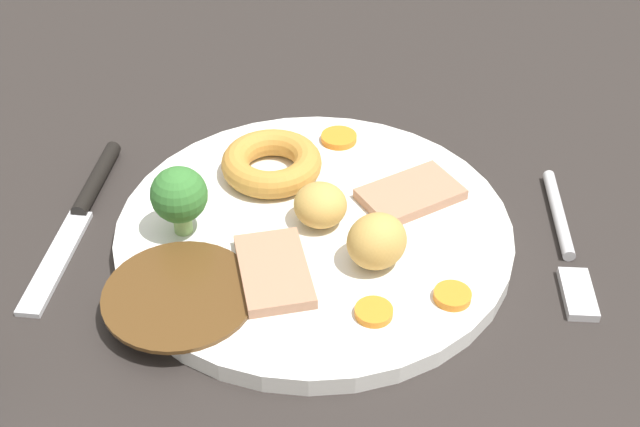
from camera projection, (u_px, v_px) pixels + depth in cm
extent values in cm
cube|color=#2B2623|center=(337.00, 242.00, 61.79)|extent=(120.00, 84.00, 3.60)
cylinder|color=white|center=(320.00, 232.00, 58.88)|extent=(28.09, 28.09, 1.40)
cylinder|color=#563819|center=(186.00, 294.00, 52.84)|extent=(9.97, 9.97, 0.30)
cube|color=tan|center=(280.00, 271.00, 54.15)|extent=(5.92, 8.05, 0.80)
cube|color=tan|center=(416.00, 194.00, 60.47)|extent=(8.45, 7.53, 0.80)
torus|color=#C68938|center=(277.00, 163.00, 62.37)|extent=(7.63, 7.63, 2.10)
ellipsoid|color=tan|center=(383.00, 241.00, 54.21)|extent=(5.61, 5.57, 3.74)
ellipsoid|color=tan|center=(326.00, 205.00, 57.67)|extent=(5.05, 5.02, 3.08)
cylinder|color=orange|center=(381.00, 312.00, 51.49)|extent=(2.42, 2.42, 0.50)
cylinder|color=orange|center=(344.00, 138.00, 66.36)|extent=(2.88, 2.88, 0.53)
cylinder|color=orange|center=(459.00, 296.00, 52.55)|extent=(2.42, 2.42, 0.55)
cylinder|color=#8CB766|center=(189.00, 221.00, 57.31)|extent=(1.28, 1.28, 1.84)
sphere|color=#387A33|center=(185.00, 195.00, 55.86)|extent=(3.93, 3.93, 3.93)
cylinder|color=silver|center=(564.00, 213.00, 60.88)|extent=(1.31, 9.53, 0.90)
cube|color=silver|center=(584.00, 294.00, 54.61)|extent=(2.19, 4.58, 0.60)
cylinder|color=black|center=(102.00, 179.00, 63.92)|extent=(2.02, 8.58, 1.20)
cube|color=silver|center=(62.00, 261.00, 57.26)|extent=(2.71, 10.62, 0.40)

